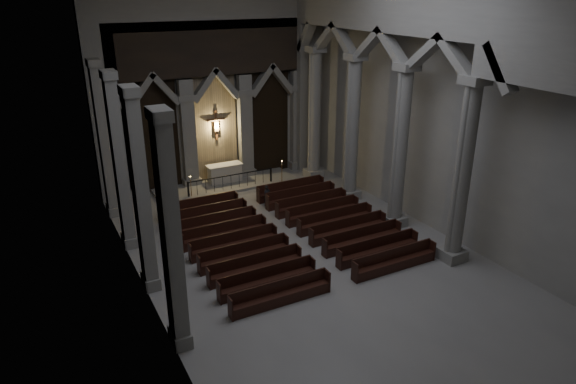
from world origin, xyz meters
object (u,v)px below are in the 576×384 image
object	(u,v)px
candle_stand_right	(282,179)
worshipper	(267,196)
candle_stand_left	(191,193)
altar	(225,173)
altar_rail	(231,180)
pews	(287,233)

from	to	relation	value
candle_stand_right	worshipper	distance (m)	3.12
candle_stand_left	candle_stand_right	size ratio (longest dim) A/B	0.84
candle_stand_left	worshipper	bearing A→B (deg)	-40.86
altar	candle_stand_right	world-z (taller)	candle_stand_right
altar	candle_stand_right	xyz separation A→B (m)	(2.88, -1.98, -0.26)
altar_rail	worshipper	bearing A→B (deg)	-72.91
altar	altar_rail	distance (m)	1.33
altar_rail	worshipper	xyz separation A→B (m)	(0.91, -2.97, -0.09)
altar	altar_rail	xyz separation A→B (m)	(-0.12, -1.32, -0.01)
altar_rail	candle_stand_left	distance (m)	2.46
altar	candle_stand_left	world-z (taller)	candle_stand_left
candle_stand_right	pews	size ratio (longest dim) A/B	0.17
pews	altar	bearing A→B (deg)	89.15
altar_rail	candle_stand_right	world-z (taller)	candle_stand_right
altar_rail	worshipper	size ratio (longest dim) A/B	4.42
candle_stand_right	pews	distance (m)	7.02
altar_rail	pews	size ratio (longest dim) A/B	0.54
altar	worshipper	bearing A→B (deg)	-79.58
candle_stand_left	altar	bearing A→B (deg)	28.44
altar	candle_stand_left	distance (m)	2.94
worshipper	candle_stand_right	bearing A→B (deg)	36.80
altar_rail	pews	distance (m)	7.01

